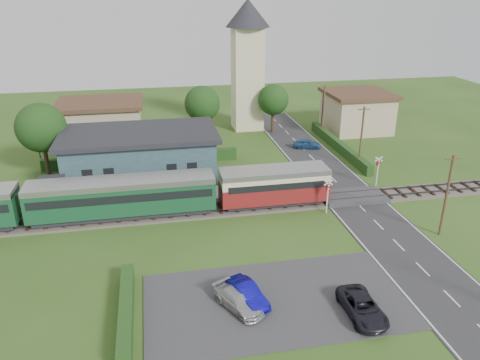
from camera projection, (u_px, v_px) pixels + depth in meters
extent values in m
plane|color=#2D4C19|center=(257.00, 217.00, 41.77)|extent=(120.00, 120.00, 0.00)
cube|color=#4C443D|center=(252.00, 207.00, 43.55)|extent=(76.00, 3.20, 0.20)
cube|color=#3F3F47|center=(254.00, 207.00, 42.77)|extent=(76.00, 0.08, 0.15)
cube|color=#3F3F47|center=(250.00, 200.00, 44.08)|extent=(76.00, 0.08, 0.15)
cube|color=#28282B|center=(361.00, 207.00, 43.53)|extent=(6.00, 70.00, 0.05)
cube|color=#333335|center=(275.00, 301.00, 30.62)|extent=(17.00, 9.00, 0.08)
cube|color=#333335|center=(353.00, 197.00, 45.27)|extent=(6.20, 3.40, 0.45)
cube|color=gray|center=(143.00, 200.00, 44.63)|extent=(30.00, 3.00, 0.45)
cube|color=beige|center=(52.00, 193.00, 42.67)|extent=(2.00, 2.00, 2.40)
cube|color=#232328|center=(50.00, 180.00, 42.18)|extent=(2.30, 2.30, 0.15)
cube|color=#3C6269|center=(141.00, 158.00, 49.05)|extent=(15.00, 8.00, 4.80)
cube|color=#232328|center=(139.00, 134.00, 48.03)|extent=(16.00, 9.00, 0.50)
cube|color=#232328|center=(142.00, 184.00, 45.98)|extent=(1.20, 0.12, 2.20)
cube|color=black|center=(87.00, 175.00, 44.59)|extent=(1.00, 0.12, 1.20)
cube|color=black|center=(109.00, 174.00, 44.95)|extent=(1.00, 0.12, 1.20)
cube|color=black|center=(172.00, 169.00, 46.01)|extent=(1.00, 0.12, 1.20)
cube|color=black|center=(192.00, 168.00, 46.36)|extent=(1.00, 0.12, 1.20)
cube|color=#232328|center=(273.00, 200.00, 43.72)|extent=(9.00, 2.20, 0.50)
cube|color=maroon|center=(274.00, 190.00, 43.34)|extent=(10.00, 2.80, 1.80)
cube|color=beige|center=(274.00, 178.00, 42.86)|extent=(10.00, 2.82, 0.90)
cube|color=black|center=(274.00, 181.00, 42.99)|extent=(9.00, 2.88, 0.60)
cube|color=#999A9A|center=(274.00, 171.00, 42.61)|extent=(10.00, 2.90, 0.45)
cube|color=#232328|center=(125.00, 212.00, 41.32)|extent=(15.20, 2.20, 0.50)
cube|color=#144728|center=(123.00, 197.00, 40.74)|extent=(16.00, 2.80, 2.60)
cube|color=black|center=(122.00, 193.00, 40.58)|extent=(15.40, 2.86, 0.70)
cube|color=#999A9A|center=(121.00, 182.00, 40.20)|extent=(16.00, 2.90, 0.50)
cube|color=beige|center=(247.00, 79.00, 65.34)|extent=(4.00, 4.00, 14.00)
cone|color=#232328|center=(248.00, 13.00, 61.95)|extent=(6.00, 6.00, 3.60)
cube|color=tan|center=(102.00, 124.00, 60.81)|extent=(10.00, 8.00, 5.00)
cube|color=#472D1E|center=(99.00, 103.00, 59.75)|extent=(10.80, 8.80, 0.50)
cube|color=tan|center=(357.00, 113.00, 66.10)|extent=(8.00, 8.00, 5.00)
cube|color=#472D1E|center=(359.00, 93.00, 65.04)|extent=(8.80, 8.80, 0.50)
cube|color=#193814|center=(126.00, 312.00, 28.72)|extent=(0.80, 9.00, 1.20)
cube|color=#193814|center=(339.00, 146.00, 58.55)|extent=(0.80, 18.00, 1.20)
cube|color=#193814|center=(142.00, 159.00, 53.80)|extent=(22.00, 0.80, 1.30)
cylinder|color=#332316|center=(46.00, 158.00, 50.13)|extent=(0.44, 0.44, 4.12)
sphere|color=#143311|center=(41.00, 128.00, 48.84)|extent=(5.20, 5.20, 5.20)
cylinder|color=#332316|center=(203.00, 127.00, 61.52)|extent=(0.44, 0.44, 3.85)
sphere|color=#143311|center=(202.00, 104.00, 60.32)|extent=(4.60, 4.60, 4.60)
cylinder|color=#332316|center=(273.00, 120.00, 65.15)|extent=(0.44, 0.44, 3.58)
sphere|color=#143311|center=(273.00, 100.00, 64.04)|extent=(4.20, 4.20, 4.20)
cylinder|color=#473321|center=(446.00, 196.00, 37.50)|extent=(0.22, 0.22, 7.00)
cube|color=#473321|center=(453.00, 159.00, 36.27)|extent=(1.40, 0.10, 0.10)
cylinder|color=#473321|center=(361.00, 138.00, 52.00)|extent=(0.22, 0.22, 7.00)
cube|color=#473321|center=(364.00, 109.00, 50.77)|extent=(1.40, 0.10, 0.10)
cylinder|color=#473321|center=(323.00, 111.00, 62.87)|extent=(0.22, 0.22, 7.00)
cube|color=#473321|center=(325.00, 88.00, 61.64)|extent=(1.40, 0.10, 0.10)
cylinder|color=silver|center=(327.00, 198.00, 41.97)|extent=(0.12, 0.12, 3.00)
cube|color=#232328|center=(328.00, 187.00, 41.54)|extent=(0.35, 0.18, 0.55)
sphere|color=#FF190C|center=(329.00, 186.00, 41.38)|extent=(0.14, 0.14, 0.14)
sphere|color=#FF190C|center=(329.00, 189.00, 41.49)|extent=(0.14, 0.14, 0.14)
cube|color=silver|center=(329.00, 183.00, 41.39)|extent=(0.84, 0.05, 0.55)
cube|color=silver|center=(329.00, 183.00, 41.39)|extent=(0.84, 0.05, 0.55)
cylinder|color=silver|center=(377.00, 173.00, 47.59)|extent=(0.12, 0.12, 3.00)
cube|color=#232328|center=(379.00, 163.00, 47.17)|extent=(0.35, 0.18, 0.55)
sphere|color=#FF190C|center=(379.00, 162.00, 47.00)|extent=(0.14, 0.14, 0.14)
sphere|color=#FF190C|center=(379.00, 165.00, 47.12)|extent=(0.14, 0.14, 0.14)
cube|color=silver|center=(379.00, 159.00, 47.01)|extent=(0.84, 0.05, 0.55)
cube|color=silver|center=(379.00, 159.00, 47.01)|extent=(0.84, 0.05, 0.55)
cylinder|color=#3F3F47|center=(37.00, 138.00, 55.04)|extent=(0.14, 0.14, 5.00)
sphere|color=orange|center=(33.00, 118.00, 54.08)|extent=(0.30, 0.30, 0.30)
cylinder|color=#3F3F47|center=(322.00, 109.00, 68.11)|extent=(0.14, 0.14, 5.00)
sphere|color=orange|center=(324.00, 92.00, 67.14)|extent=(0.30, 0.30, 0.30)
imported|color=#255188|center=(307.00, 144.00, 59.19)|extent=(3.69, 2.35, 1.17)
imported|color=#0A0784|center=(247.00, 293.00, 30.25)|extent=(2.57, 4.07, 1.27)
imported|color=#ACACAC|center=(238.00, 300.00, 29.69)|extent=(3.28, 4.23, 1.14)
imported|color=black|center=(362.00, 307.00, 29.01)|extent=(2.05, 4.37, 1.21)
imported|color=gray|center=(236.00, 184.00, 45.56)|extent=(0.64, 0.45, 1.68)
imported|color=gray|center=(82.00, 195.00, 43.30)|extent=(0.65, 0.80, 1.57)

